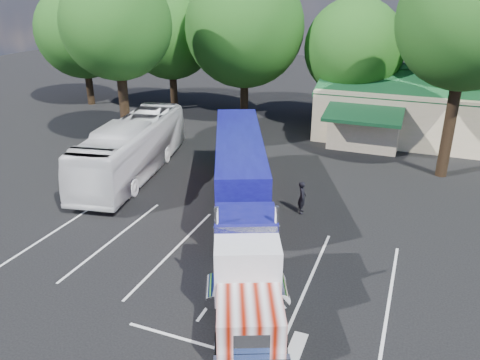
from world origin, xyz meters
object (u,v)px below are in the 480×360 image
(woman, at_px, (302,197))
(tour_bus, at_px, (132,148))
(silver_sedan, at_px, (449,142))
(semi_truck, at_px, (241,182))
(bicycle, at_px, (263,188))

(woman, height_order, tour_bus, tour_bus)
(tour_bus, height_order, silver_sedan, tour_bus)
(woman, relative_size, silver_sedan, 0.44)
(semi_truck, bearing_deg, bicycle, 67.75)
(tour_bus, bearing_deg, bicycle, -10.98)
(silver_sedan, bearing_deg, bicycle, 150.55)
(bicycle, xyz_separation_m, tour_bus, (-8.80, 0.03, 1.33))
(tour_bus, bearing_deg, semi_truck, -33.84)
(tour_bus, bearing_deg, silver_sedan, 22.45)
(woman, relative_size, tour_bus, 0.14)
(bicycle, bearing_deg, silver_sedan, 19.69)
(woman, bearing_deg, semi_truck, 119.60)
(bicycle, bearing_deg, tour_bus, 148.76)
(woman, bearing_deg, tour_bus, 71.76)
(woman, distance_m, tour_bus, 11.63)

